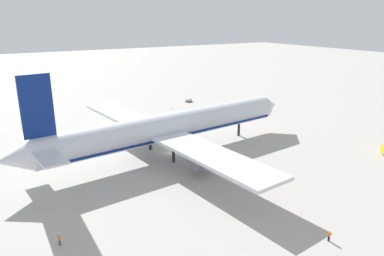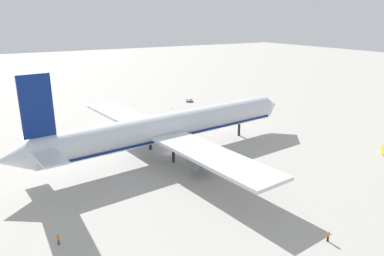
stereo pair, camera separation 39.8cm
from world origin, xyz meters
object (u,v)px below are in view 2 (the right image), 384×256
airliner (168,128)px  traffic_cone_2 (172,108)px  ground_worker_1 (58,240)px  ground_worker_0 (328,236)px  baggage_cart_0 (189,100)px

airliner → traffic_cone_2: 45.59m
airliner → ground_worker_1: airliner is taller
ground_worker_1 → ground_worker_0: bearing=-29.8°
airliner → ground_worker_0: size_ratio=45.00×
baggage_cart_0 → ground_worker_1: (-64.64, -71.40, 0.10)m
baggage_cart_0 → ground_worker_0: bearing=-108.0°
airliner → traffic_cone_2: (21.94, 39.44, -6.43)m
airliner → ground_worker_0: bearing=-85.0°
baggage_cart_0 → traffic_cone_2: 13.61m
ground_worker_0 → ground_worker_1: 40.34m
ground_worker_0 → traffic_cone_2: 86.19m
baggage_cart_0 → ground_worker_0: (-29.62, -91.42, 0.15)m
airliner → ground_worker_0: (3.90, -44.84, -5.84)m
traffic_cone_2 → ground_worker_0: bearing=-102.1°
airliner → ground_worker_1: 40.24m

